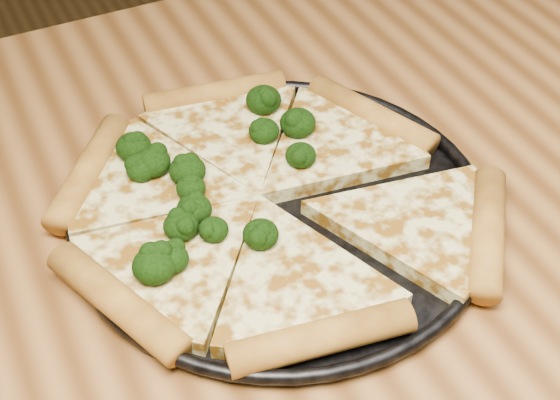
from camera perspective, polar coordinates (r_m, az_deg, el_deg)
name	(u,v)px	position (r m, az deg, el deg)	size (l,w,h in m)	color
pizza_pan	(280,208)	(0.65, 0.00, -0.54)	(0.34, 0.34, 0.02)	black
pizza	(267,198)	(0.64, -0.95, 0.12)	(0.36, 0.34, 0.03)	#E4DC8B
broccoli_florets	(209,176)	(0.65, -4.98, 1.70)	(0.20, 0.18, 0.02)	black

